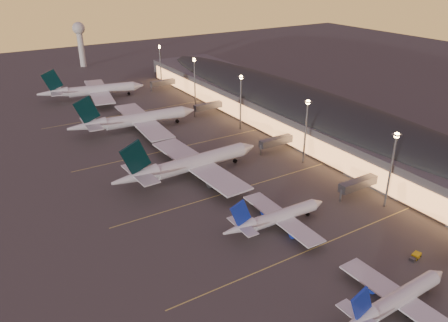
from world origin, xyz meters
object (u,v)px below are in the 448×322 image
(airliner_narrow_south, at_px, (396,300))
(baggage_tug_b, at_px, (415,256))
(radar_tower, at_px, (80,37))
(airliner_wide_near, at_px, (190,164))
(airliner_wide_mid, at_px, (135,120))
(airliner_narrow_north, at_px, (276,218))
(airliner_wide_far, at_px, (92,90))

(airliner_narrow_south, height_order, baggage_tug_b, airliner_narrow_south)
(radar_tower, height_order, baggage_tug_b, radar_tower)
(airliner_narrow_south, relative_size, baggage_tug_b, 8.06)
(airliner_wide_near, relative_size, airliner_wide_mid, 0.98)
(baggage_tug_b, bearing_deg, airliner_narrow_south, -167.52)
(airliner_narrow_north, relative_size, airliner_wide_mid, 0.59)
(airliner_wide_near, bearing_deg, airliner_narrow_north, -85.21)
(airliner_wide_near, height_order, radar_tower, radar_tower)
(airliner_wide_far, height_order, baggage_tug_b, airliner_wide_far)
(airliner_wide_far, bearing_deg, airliner_narrow_north, -78.09)
(airliner_wide_near, xyz_separation_m, baggage_tug_b, (28.65, -76.03, -4.38))
(airliner_narrow_north, bearing_deg, baggage_tug_b, -53.33)
(airliner_narrow_north, bearing_deg, airliner_wide_mid, 94.08)
(airliner_wide_far, xyz_separation_m, radar_tower, (18.86, 88.30, 16.95))
(radar_tower, bearing_deg, airliner_narrow_north, -92.73)
(airliner_narrow_south, xyz_separation_m, baggage_tug_b, (21.32, 9.98, -2.74))
(airliner_wide_near, bearing_deg, airliner_wide_far, 87.66)
(airliner_wide_near, height_order, airliner_wide_far, airliner_wide_near)
(airliner_wide_near, distance_m, airliner_wide_mid, 56.76)
(airliner_wide_mid, bearing_deg, baggage_tug_b, -74.92)
(airliner_narrow_north, height_order, airliner_wide_mid, airliner_wide_mid)
(airliner_narrow_north, height_order, baggage_tug_b, airliner_narrow_north)
(airliner_wide_far, bearing_deg, airliner_narrow_south, -78.18)
(airliner_wide_mid, xyz_separation_m, baggage_tug_b, (27.79, -132.79, -4.50))
(airliner_narrow_south, relative_size, airliner_wide_mid, 0.58)
(airliner_narrow_south, bearing_deg, airliner_wide_near, 93.39)
(airliner_wide_mid, bearing_deg, radar_tower, 86.80)
(airliner_wide_near, bearing_deg, baggage_tug_b, -72.18)
(airliner_narrow_north, height_order, airliner_wide_near, airliner_wide_near)
(airliner_narrow_south, height_order, airliner_narrow_north, airliner_narrow_north)
(airliner_narrow_north, relative_size, airliner_wide_far, 0.61)
(airliner_wide_mid, relative_size, baggage_tug_b, 13.85)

